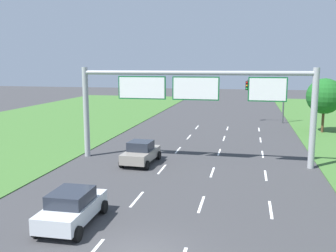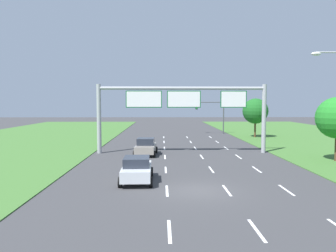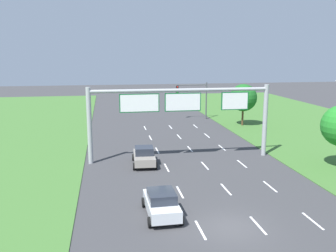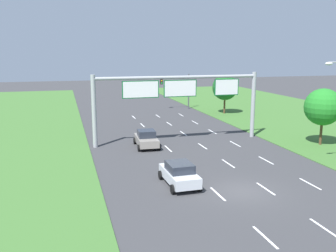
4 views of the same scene
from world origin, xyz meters
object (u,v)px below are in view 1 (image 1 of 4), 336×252
at_px(car_near_red, 72,207).
at_px(sign_gantry, 193,96).
at_px(car_lead_silver, 141,153).
at_px(traffic_light_mast, 268,92).
at_px(roadside_tree_far, 324,96).

bearing_deg(car_near_red, sign_gantry, 72.10).
xyz_separation_m(car_lead_silver, sign_gantry, (3.63, 1.29, 4.14)).
bearing_deg(traffic_light_mast, sign_gantry, -106.66).
height_order(car_lead_silver, sign_gantry, sign_gantry).
xyz_separation_m(car_near_red, roadside_tree_far, (15.45, 27.02, 3.09)).
bearing_deg(car_lead_silver, car_near_red, -87.42).
distance_m(sign_gantry, traffic_light_mast, 21.87).
relative_size(traffic_light_mast, roadside_tree_far, 0.97).
bearing_deg(car_near_red, car_lead_silver, 88.66).
height_order(sign_gantry, traffic_light_mast, sign_gantry).
bearing_deg(roadside_tree_far, traffic_light_mast, 132.10).
bearing_deg(roadside_tree_far, car_near_red, -119.76).
bearing_deg(sign_gantry, car_near_red, -106.86).
bearing_deg(car_lead_silver, traffic_light_mast, 68.86).
distance_m(traffic_light_mast, roadside_tree_far, 8.20).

